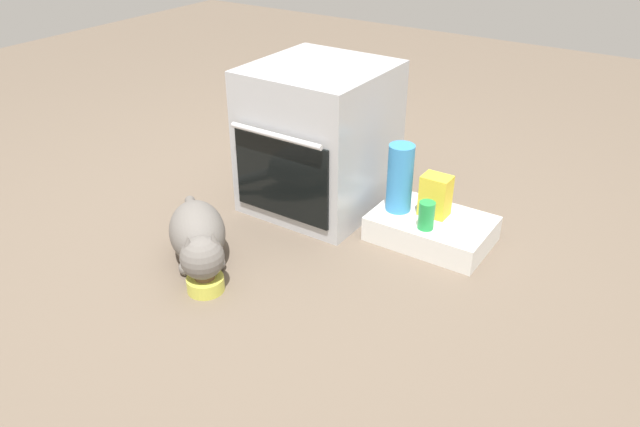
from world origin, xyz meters
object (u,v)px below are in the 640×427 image
at_px(oven, 319,138).
at_px(soda_can, 426,215).
at_px(cat, 198,236).
at_px(food_bowl, 205,282).
at_px(water_bottle, 400,178).
at_px(pantry_cabinet, 431,229).
at_px(snack_bag, 435,196).

bearing_deg(oven, soda_can, -11.06).
relative_size(cat, soda_can, 5.09).
relative_size(food_bowl, water_bottle, 0.48).
height_order(pantry_cabinet, snack_bag, snack_bag).
height_order(snack_bag, soda_can, snack_bag).
height_order(food_bowl, water_bottle, water_bottle).
xyz_separation_m(cat, snack_bag, (0.69, 0.72, 0.07)).
bearing_deg(pantry_cabinet, water_bottle, -174.02).
distance_m(cat, soda_can, 0.93).
bearing_deg(pantry_cabinet, snack_bag, 105.70).
height_order(oven, water_bottle, oven).
bearing_deg(snack_bag, food_bowl, -123.22).
distance_m(pantry_cabinet, food_bowl, 0.99).
xyz_separation_m(food_bowl, soda_can, (0.57, 0.71, 0.14)).
xyz_separation_m(snack_bag, soda_can, (0.02, -0.13, -0.03)).
bearing_deg(cat, pantry_cabinet, 85.61).
distance_m(snack_bag, soda_can, 0.13).
bearing_deg(cat, water_bottle, 92.14).
relative_size(oven, pantry_cabinet, 1.34).
distance_m(cat, snack_bag, 1.00).
relative_size(food_bowl, cat, 0.23).
bearing_deg(soda_can, snack_bag, 99.28).
relative_size(pantry_cabinet, cat, 0.81).
xyz_separation_m(oven, food_bowl, (0.03, -0.83, -0.30)).
xyz_separation_m(food_bowl, snack_bag, (0.55, 0.84, 0.17)).
distance_m(cat, water_bottle, 0.87).
bearing_deg(cat, oven, 122.40).
xyz_separation_m(food_bowl, water_bottle, (0.40, 0.80, 0.23)).
relative_size(oven, snack_bag, 3.70).
height_order(pantry_cabinet, food_bowl, pantry_cabinet).
xyz_separation_m(cat, water_bottle, (0.54, 0.67, 0.13)).
xyz_separation_m(snack_bag, water_bottle, (-0.15, -0.04, 0.06)).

